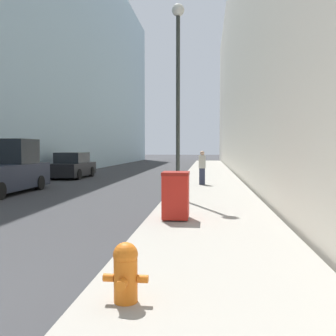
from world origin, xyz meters
TOP-DOWN VIEW (x-y plane):
  - sidewalk_right at (5.65, 18.00)m, footprint 3.22×60.00m
  - building_left_glass at (-10.44, 26.00)m, footprint 12.00×60.00m
  - building_right_stone at (13.36, 26.00)m, footprint 12.00×60.00m
  - fire_hydrant at (4.61, 1.03)m, footprint 0.50×0.39m
  - trash_bin at (4.76, 5.89)m, footprint 0.63×0.71m
  - lamppost at (4.52, 9.49)m, footprint 0.41×0.41m
  - pickup_truck at (-2.94, 11.52)m, footprint 2.22×5.25m
  - parked_sedan_near at (-2.87, 19.51)m, footprint 1.87×4.16m
  - pedestrian_on_sidewalk at (5.26, 14.49)m, footprint 0.32×0.21m

SIDE VIEW (x-z plane):
  - sidewalk_right at x=5.65m, z-range 0.00..0.16m
  - fire_hydrant at x=4.61m, z-range 0.17..0.84m
  - parked_sedan_near at x=-2.87m, z-range -0.07..1.52m
  - trash_bin at x=4.76m, z-range 0.17..1.31m
  - pickup_truck at x=-2.94m, z-range -0.21..2.04m
  - pedestrian_on_sidewalk at x=5.26m, z-range 0.16..1.73m
  - lamppost at x=4.52m, z-range 0.90..7.32m
  - building_right_stone at x=13.36m, z-range 0.00..17.11m
  - building_left_glass at x=-10.44m, z-range 0.00..20.19m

